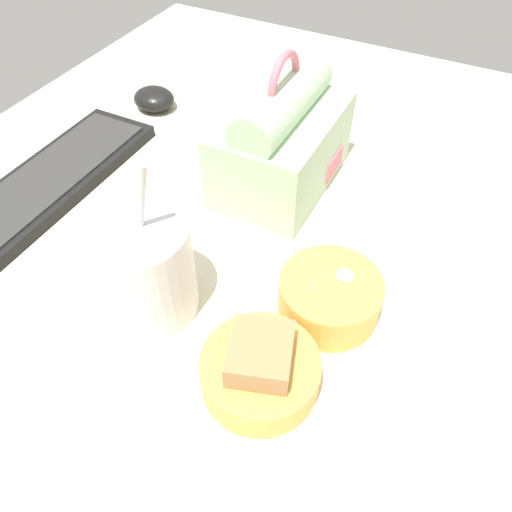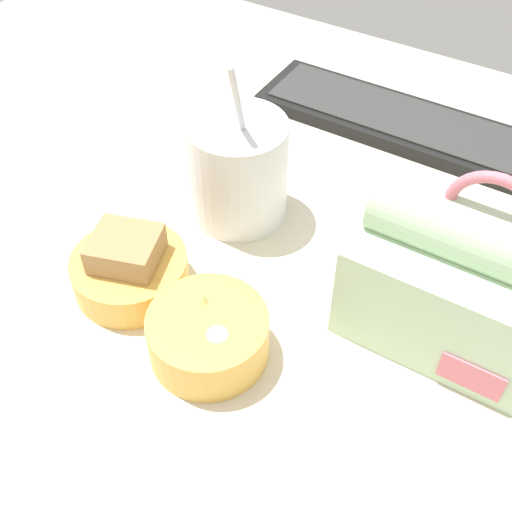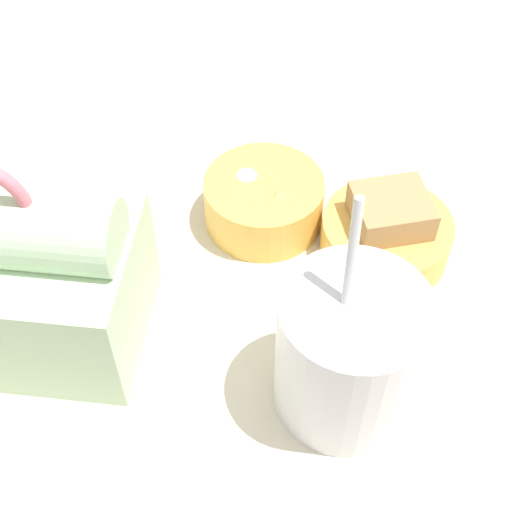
{
  "view_description": "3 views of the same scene",
  "coord_description": "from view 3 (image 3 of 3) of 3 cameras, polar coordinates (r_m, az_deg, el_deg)",
  "views": [
    {
      "loc": [
        -31.16,
        -17.74,
        47.75
      ],
      "look_at": [
        2.36,
        -0.64,
        7.0
      ],
      "focal_mm": 35.0,
      "sensor_mm": 36.0,
      "label": 1
    },
    {
      "loc": [
        24.89,
        -37.54,
        52.43
      ],
      "look_at": [
        2.36,
        -0.64,
        7.0
      ],
      "focal_mm": 45.0,
      "sensor_mm": 36.0,
      "label": 2
    },
    {
      "loc": [
        -2.07,
        37.53,
        52.54
      ],
      "look_at": [
        2.36,
        -0.64,
        7.0
      ],
      "focal_mm": 50.0,
      "sensor_mm": 36.0,
      "label": 3
    }
  ],
  "objects": [
    {
      "name": "desk_surface",
      "position": [
        0.64,
        2.04,
        -4.1
      ],
      "size": [
        140.0,
        110.0,
        2.0
      ],
      "color": "beige",
      "rests_on": "ground"
    },
    {
      "name": "bento_bowl_snacks",
      "position": [
        0.67,
        0.65,
        4.44
      ],
      "size": [
        11.27,
        11.27,
        5.87
      ],
      "color": "#EAB24C",
      "rests_on": "desk_surface"
    },
    {
      "name": "lunch_bag",
      "position": [
        0.59,
        -19.18,
        -1.45
      ],
      "size": [
        20.33,
        13.56,
        19.19
      ],
      "color": "#B7D6AD",
      "rests_on": "desk_surface"
    },
    {
      "name": "soup_cup",
      "position": [
        0.53,
        7.48,
        -7.6
      ],
      "size": [
        10.89,
        10.89,
        19.95
      ],
      "color": "silver",
      "rests_on": "desk_surface"
    },
    {
      "name": "bento_bowl_sandwich",
      "position": [
        0.66,
        10.4,
        1.86
      ],
      "size": [
        11.81,
        11.81,
        6.88
      ],
      "color": "#EAB24C",
      "rests_on": "desk_surface"
    }
  ]
}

